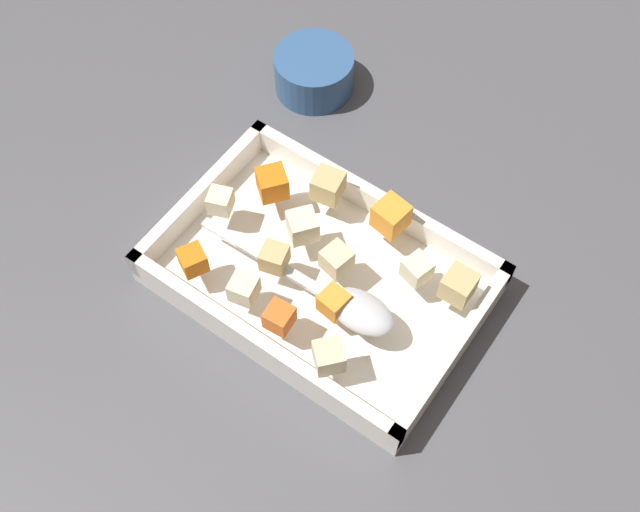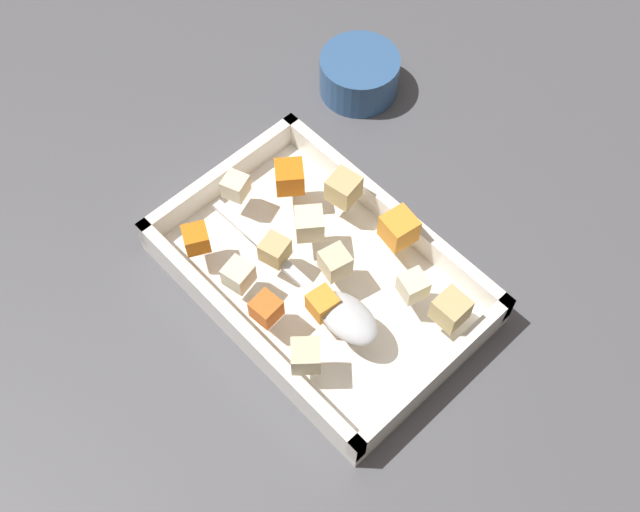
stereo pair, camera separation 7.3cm
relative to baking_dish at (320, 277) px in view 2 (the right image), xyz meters
The scene contains 18 objects.
ground_plane 0.02m from the baking_dish, 22.06° to the right, with size 4.00×4.00×0.00m, color #4C4C51.
baking_dish is the anchor object (origin of this frame).
carrot_chunk_mid_left 0.07m from the baking_dish, 40.61° to the right, with size 0.02×0.02×0.02m, color orange.
carrot_chunk_near_spoon 0.09m from the baking_dish, 67.00° to the left, with size 0.03×0.03×0.03m, color orange.
carrot_chunk_back_center 0.13m from the baking_dish, 142.02° to the right, with size 0.02×0.02×0.02m, color orange.
carrot_chunk_corner_se 0.09m from the baking_dish, 84.06° to the right, with size 0.02×0.02×0.02m, color orange.
carrot_chunk_far_left 0.10m from the baking_dish, 155.56° to the left, with size 0.03×0.03×0.03m, color orange.
potato_chunk_near_left 0.09m from the baking_dish, 117.53° to the right, with size 0.02×0.02×0.02m, color beige.
potato_chunk_heap_side 0.09m from the baking_dish, 119.56° to the left, with size 0.03×0.03×0.03m, color tan.
potato_chunk_mid_right 0.12m from the baking_dish, behind, with size 0.02×0.02×0.02m, color beige.
potato_chunk_heap_top 0.14m from the baking_dish, 20.55° to the left, with size 0.03×0.03×0.03m, color tan.
potato_chunk_under_handle 0.06m from the baking_dish, 153.43° to the left, with size 0.03×0.03×0.03m, color beige.
potato_chunk_corner_sw 0.05m from the baking_dish, 15.92° to the left, with size 0.02×0.02×0.02m, color beige.
potato_chunk_center 0.11m from the baking_dish, 50.27° to the right, with size 0.03×0.03×0.03m, color beige.
potato_chunk_far_right 0.06m from the baking_dish, 140.75° to the right, with size 0.02×0.02×0.02m, color tan.
potato_chunk_rim_edge 0.10m from the baking_dish, 25.79° to the left, with size 0.02×0.02×0.02m, color beige.
serving_spoon 0.07m from the baking_dish, 27.49° to the right, with size 0.21×0.04×0.02m.
small_prep_bowl 0.26m from the baking_dish, 126.89° to the left, with size 0.09×0.09×0.05m, color #33598C.
Camera 2 is at (0.25, -0.25, 0.69)m, focal length 43.81 mm.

